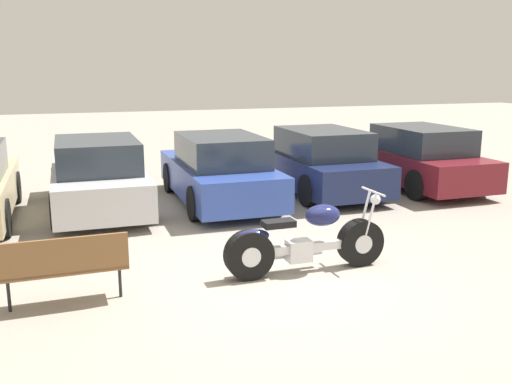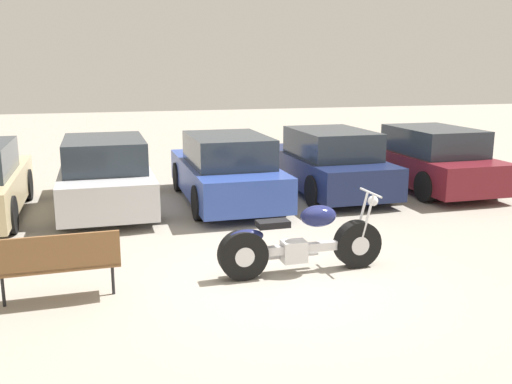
{
  "view_description": "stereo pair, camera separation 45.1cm",
  "coord_description": "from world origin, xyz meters",
  "px_view_note": "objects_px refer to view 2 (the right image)",
  "views": [
    {
      "loc": [
        -2.76,
        -6.84,
        2.85
      ],
      "look_at": [
        0.1,
        1.69,
        0.85
      ],
      "focal_mm": 40.0,
      "sensor_mm": 36.0,
      "label": 1
    },
    {
      "loc": [
        -2.33,
        -6.97,
        2.85
      ],
      "look_at": [
        0.1,
        1.69,
        0.85
      ],
      "focal_mm": 40.0,
      "sensor_mm": 36.0,
      "label": 2
    }
  ],
  "objects_px": {
    "motorcycle": "(301,242)",
    "parked_car_navy": "(327,163)",
    "parked_car_silver": "(106,175)",
    "park_bench": "(57,260)",
    "parked_car_blue": "(226,171)",
    "parked_car_maroon": "(428,160)"
  },
  "relations": [
    {
      "from": "motorcycle",
      "to": "parked_car_maroon",
      "type": "distance_m",
      "value": 6.63
    },
    {
      "from": "parked_car_maroon",
      "to": "motorcycle",
      "type": "bearing_deg",
      "value": -136.84
    },
    {
      "from": "motorcycle",
      "to": "park_bench",
      "type": "distance_m",
      "value": 3.21
    },
    {
      "from": "motorcycle",
      "to": "park_bench",
      "type": "bearing_deg",
      "value": -176.61
    },
    {
      "from": "motorcycle",
      "to": "park_bench",
      "type": "xyz_separation_m",
      "value": [
        -3.2,
        -0.19,
        0.1
      ]
    },
    {
      "from": "parked_car_silver",
      "to": "park_bench",
      "type": "relative_size",
      "value": 2.86
    },
    {
      "from": "parked_car_silver",
      "to": "parked_car_blue",
      "type": "relative_size",
      "value": 1.0
    },
    {
      "from": "parked_car_silver",
      "to": "park_bench",
      "type": "xyz_separation_m",
      "value": [
        -0.68,
        -4.77,
        -0.14
      ]
    },
    {
      "from": "parked_car_silver",
      "to": "parked_car_maroon",
      "type": "height_order",
      "value": "same"
    },
    {
      "from": "parked_car_silver",
      "to": "parked_car_navy",
      "type": "relative_size",
      "value": 1.0
    },
    {
      "from": "motorcycle",
      "to": "parked_car_navy",
      "type": "distance_m",
      "value": 5.32
    },
    {
      "from": "motorcycle",
      "to": "parked_car_navy",
      "type": "xyz_separation_m",
      "value": [
        2.38,
        4.76,
        0.24
      ]
    },
    {
      "from": "parked_car_blue",
      "to": "parked_car_maroon",
      "type": "distance_m",
      "value": 4.91
    },
    {
      "from": "parked_car_blue",
      "to": "parked_car_maroon",
      "type": "bearing_deg",
      "value": 1.53
    },
    {
      "from": "parked_car_silver",
      "to": "parked_car_maroon",
      "type": "xyz_separation_m",
      "value": [
        7.36,
        -0.05,
        0.0
      ]
    },
    {
      "from": "parked_car_silver",
      "to": "parked_car_maroon",
      "type": "bearing_deg",
      "value": -0.37
    },
    {
      "from": "motorcycle",
      "to": "parked_car_blue",
      "type": "xyz_separation_m",
      "value": [
        -0.07,
        4.4,
        0.24
      ]
    },
    {
      "from": "parked_car_blue",
      "to": "parked_car_navy",
      "type": "relative_size",
      "value": 1.0
    },
    {
      "from": "parked_car_navy",
      "to": "motorcycle",
      "type": "bearing_deg",
      "value": -116.59
    },
    {
      "from": "parked_car_navy",
      "to": "parked_car_maroon",
      "type": "xyz_separation_m",
      "value": [
        2.45,
        -0.22,
        0.0
      ]
    },
    {
      "from": "parked_car_maroon",
      "to": "park_bench",
      "type": "height_order",
      "value": "parked_car_maroon"
    },
    {
      "from": "parked_car_silver",
      "to": "park_bench",
      "type": "bearing_deg",
      "value": -98.06
    }
  ]
}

